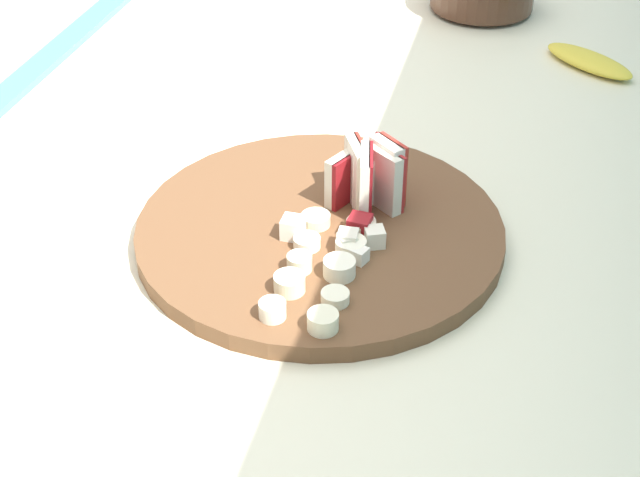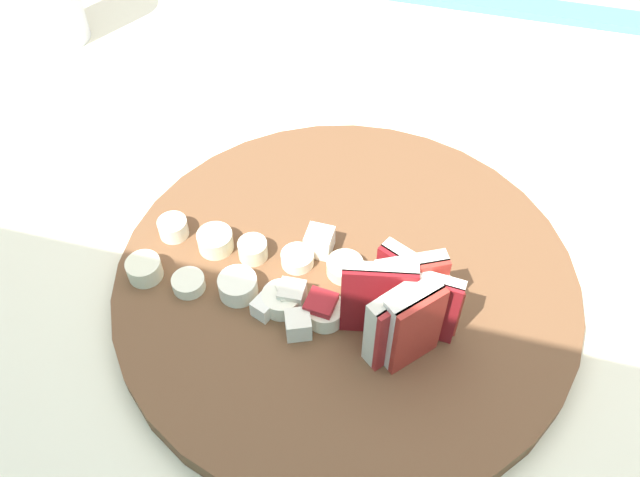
% 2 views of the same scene
% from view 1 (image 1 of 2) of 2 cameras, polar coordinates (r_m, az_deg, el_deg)
% --- Properties ---
extents(cutting_board, '(0.35, 0.35, 0.02)m').
position_cam_1_polar(cutting_board, '(0.89, -0.01, 0.43)').
color(cutting_board, brown).
rests_on(cutting_board, tiled_countertop).
extents(apple_wedge_fan, '(0.08, 0.08, 0.07)m').
position_cam_1_polar(apple_wedge_fan, '(0.91, 3.00, 3.88)').
color(apple_wedge_fan, maroon).
rests_on(apple_wedge_fan, cutting_board).
extents(apple_dice_pile, '(0.06, 0.10, 0.02)m').
position_cam_1_polar(apple_dice_pile, '(0.86, 1.40, 0.23)').
color(apple_dice_pile, '#EFE5CC').
rests_on(apple_dice_pile, cutting_board).
extents(banana_slice_rows, '(0.17, 0.07, 0.02)m').
position_cam_1_polar(banana_slice_rows, '(0.82, 0.15, -1.67)').
color(banana_slice_rows, beige).
rests_on(banana_slice_rows, cutting_board).
extents(banana_peel, '(0.12, 0.13, 0.02)m').
position_cam_1_polar(banana_peel, '(1.28, 16.10, 10.37)').
color(banana_peel, gold).
rests_on(banana_peel, tiled_countertop).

